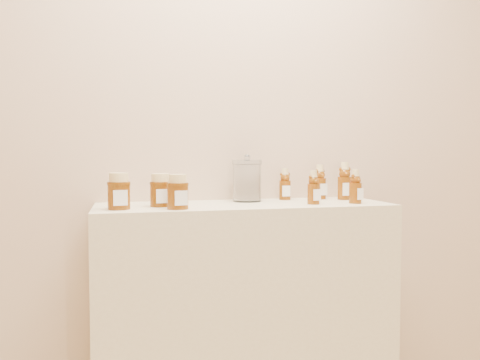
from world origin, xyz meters
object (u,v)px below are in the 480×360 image
object	(u,v)px
bear_bottle_back_left	(285,182)
honey_jar_left	(119,191)
display_table	(245,312)
glass_canister	(247,179)
bear_bottle_front_left	(313,185)

from	to	relation	value
bear_bottle_back_left	honey_jar_left	xyz separation A→B (m)	(-0.72, -0.21, -0.01)
display_table	honey_jar_left	distance (m)	0.72
display_table	glass_canister	world-z (taller)	glass_canister
honey_jar_left	bear_bottle_back_left	bearing A→B (deg)	8.61
display_table	bear_bottle_back_left	world-z (taller)	bear_bottle_back_left
bear_bottle_front_left	honey_jar_left	distance (m)	0.77
bear_bottle_back_left	bear_bottle_front_left	distance (m)	0.22
glass_canister	bear_bottle_back_left	bearing A→B (deg)	11.22
bear_bottle_back_left	glass_canister	size ratio (longest dim) A/B	0.82
display_table	bear_bottle_front_left	bearing A→B (deg)	-16.44
display_table	glass_canister	bearing A→B (deg)	69.71
honey_jar_left	glass_canister	size ratio (longest dim) A/B	0.68
honey_jar_left	glass_canister	bearing A→B (deg)	10.32
display_table	bear_bottle_front_left	xyz separation A→B (m)	(0.27, -0.08, 0.53)
bear_bottle_back_left	glass_canister	xyz separation A→B (m)	(-0.19, -0.04, 0.02)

